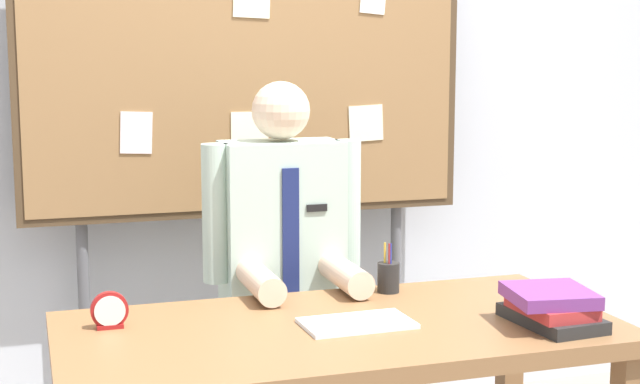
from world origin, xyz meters
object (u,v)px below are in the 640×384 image
Objects in this scene: bulletin_board at (247,73)px; book_stack at (551,307)px; person at (283,303)px; open_notebook at (357,323)px; desk_clock at (110,312)px; pen_holder at (388,277)px; desk at (340,357)px.

bulletin_board reaches higher than book_stack.
open_notebook is at bearing -86.00° from person.
open_notebook is (0.04, -1.12, -0.67)m from bulletin_board.
book_stack is 2.97× the size of desk_clock.
open_notebook is at bearing -87.77° from bulletin_board.
desk_clock is 0.65× the size of pen_holder.
person is at bearing 125.26° from book_stack.
person reaches higher than pen_holder.
person is at bearing -90.02° from bulletin_board.
pen_holder is at bearing 121.60° from book_stack.
desk is 1.11× the size of person.
person reaches higher than desk.
person is at bearing 90.00° from desk.
bulletin_board is (0.00, 1.10, 0.77)m from desk.
book_stack reaches higher than open_notebook.
book_stack is at bearing -58.40° from pen_holder.
desk_clock is (-0.62, -0.94, -0.63)m from bulletin_board.
book_stack is at bearing -66.47° from bulletin_board.
pen_holder is at bearing -71.85° from bulletin_board.
pen_holder is (0.22, 0.31, 0.04)m from open_notebook.
pen_holder reaches higher than book_stack.
open_notebook is (0.04, -0.02, 0.10)m from desk.
pen_holder is at bearing 8.62° from desk_clock.
desk is 0.61m from book_stack.
bulletin_board is at bearing 108.15° from pen_holder.
pen_holder is at bearing 48.21° from desk.
book_stack reaches higher than desk.
open_notebook reaches higher than desk.
person is at bearing 35.67° from desk_clock.
person reaches higher than book_stack.
bulletin_board reaches higher than person.
open_notebook is 0.39m from pen_holder.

